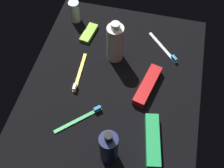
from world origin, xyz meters
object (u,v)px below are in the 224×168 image
at_px(deodorant_stick, 75,12).
at_px(snack_bar_lime, 89,33).
at_px(toothpaste_box_green, 152,140).
at_px(toothbrush_yellow, 79,74).
at_px(toothbrush_white, 164,49).
at_px(bodywash_bottle, 115,43).
at_px(toothbrush_green, 81,118).
at_px(lotion_bottle, 109,148).
at_px(toothpaste_box_red, 148,85).

height_order(deodorant_stick, snack_bar_lime, deodorant_stick).
bearing_deg(toothpaste_box_green, toothbrush_yellow, -133.70).
xyz_separation_m(deodorant_stick, toothbrush_white, (0.08, 0.40, -0.04)).
distance_m(toothbrush_white, snack_bar_lime, 0.32).
height_order(bodywash_bottle, toothbrush_green, bodywash_bottle).
xyz_separation_m(lotion_bottle, toothbrush_green, (-0.11, -0.12, -0.07)).
relative_size(deodorant_stick, toothbrush_white, 0.69).
bearing_deg(lotion_bottle, toothpaste_box_red, 165.07).
bearing_deg(lotion_bottle, toothbrush_yellow, -146.45).
bearing_deg(toothbrush_green, toothpaste_box_green, 83.82).
bearing_deg(toothpaste_box_green, snack_bar_lime, -151.83).
xyz_separation_m(bodywash_bottle, toothbrush_green, (0.29, -0.05, -0.08)).
height_order(toothbrush_white, toothpaste_box_red, toothpaste_box_red).
xyz_separation_m(toothbrush_yellow, toothpaste_box_red, (-0.00, 0.26, 0.01)).
distance_m(lotion_bottle, deodorant_stick, 0.63).
bearing_deg(lotion_bottle, bodywash_bottle, -169.59).
height_order(deodorant_stick, toothpaste_box_red, deodorant_stick).
relative_size(lotion_bottle, toothbrush_green, 1.31).
bearing_deg(toothpaste_box_red, toothbrush_green, -35.00).
height_order(lotion_bottle, toothbrush_white, lotion_bottle).
xyz_separation_m(deodorant_stick, toothpaste_box_red, (0.27, 0.36, -0.03)).
bearing_deg(bodywash_bottle, toothpaste_box_red, 52.35).
xyz_separation_m(bodywash_bottle, toothbrush_yellow, (0.12, -0.11, -0.08)).
xyz_separation_m(toothpaste_box_red, toothpaste_box_green, (0.20, 0.05, 0.00)).
height_order(bodywash_bottle, toothpaste_box_red, bodywash_bottle).
xyz_separation_m(toothbrush_yellow, toothpaste_box_green, (0.20, 0.31, 0.01)).
xyz_separation_m(lotion_bottle, toothbrush_yellow, (-0.28, -0.19, -0.07)).
height_order(toothbrush_yellow, toothbrush_green, same).
relative_size(lotion_bottle, toothpaste_box_red, 1.03).
bearing_deg(toothpaste_box_red, lotion_bottle, -1.32).
relative_size(toothbrush_yellow, toothpaste_box_red, 1.02).
bearing_deg(toothpaste_box_green, deodorant_stick, -150.12).
relative_size(toothbrush_green, snack_bar_lime, 1.33).
distance_m(toothbrush_yellow, toothpaste_box_green, 0.37).
relative_size(toothbrush_yellow, toothpaste_box_green, 1.02).
distance_m(deodorant_stick, toothpaste_box_red, 0.45).
height_order(lotion_bottle, bodywash_bottle, same).
distance_m(toothbrush_green, toothpaste_box_green, 0.25).
height_order(bodywash_bottle, toothbrush_yellow, bodywash_bottle).
relative_size(lotion_bottle, bodywash_bottle, 1.00).
bearing_deg(deodorant_stick, toothbrush_white, 78.89).
relative_size(bodywash_bottle, toothbrush_yellow, 1.01).
xyz_separation_m(toothbrush_green, toothpaste_box_red, (-0.18, 0.20, 0.01)).
bearing_deg(toothbrush_white, toothbrush_yellow, -56.29).
xyz_separation_m(toothbrush_white, toothpaste_box_green, (0.40, 0.01, 0.01)).
height_order(deodorant_stick, toothbrush_yellow, deodorant_stick).
bearing_deg(toothbrush_green, bodywash_bottle, 169.91).
xyz_separation_m(toothbrush_yellow, toothbrush_white, (-0.20, 0.30, 0.00)).
distance_m(toothpaste_box_green, snack_bar_lime, 0.53).
relative_size(toothbrush_green, toothpaste_box_red, 0.79).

